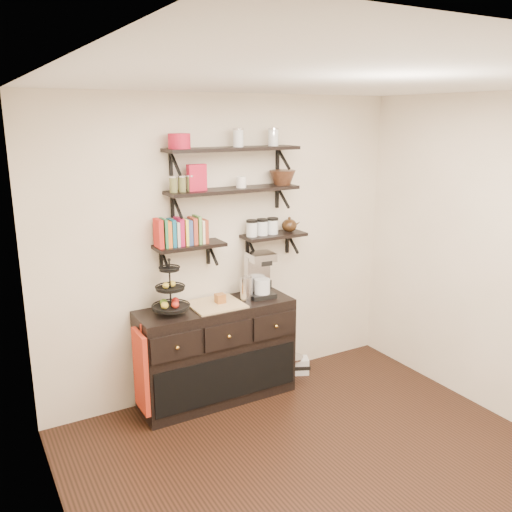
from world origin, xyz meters
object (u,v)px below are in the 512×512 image
Objects in this scene: sideboard at (217,352)px; coffee_maker at (260,275)px; radio at (293,365)px; fruit_stand at (171,295)px.

sideboard is 3.36× the size of coffee_maker.
coffee_maker is 1.25× the size of radio.
radio is (0.42, 0.05, -1.01)m from coffee_maker.
sideboard is 4.20× the size of radio.
radio is at bearing 4.97° from sideboard.
coffee_maker is at bearing -148.89° from radio.
fruit_stand is 1.62m from radio.
coffee_maker is at bearing 1.67° from fruit_stand.
fruit_stand is at bearing -152.16° from radio.
fruit_stand is 1.10× the size of coffee_maker.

